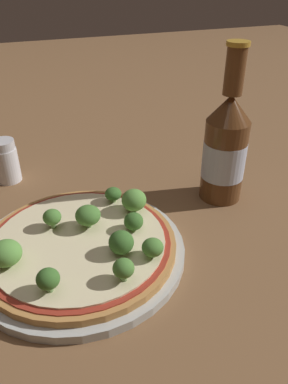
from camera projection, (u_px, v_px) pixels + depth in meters
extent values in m
plane|color=brown|center=(76.00, 241.00, 0.51)|extent=(3.00, 3.00, 0.00)
cylinder|color=#B2B7B2|center=(80.00, 251.00, 0.49)|extent=(0.27, 0.27, 0.01)
cylinder|color=#B77F42|center=(80.00, 245.00, 0.48)|extent=(0.25, 0.25, 0.01)
cylinder|color=maroon|center=(80.00, 241.00, 0.48)|extent=(0.23, 0.23, 0.00)
cylinder|color=beige|center=(80.00, 241.00, 0.48)|extent=(0.22, 0.22, 0.00)
cylinder|color=#6B8E51|center=(53.00, 224.00, 0.49)|extent=(0.01, 0.01, 0.01)
ellipsoid|color=#477A33|center=(52.00, 217.00, 0.49)|extent=(0.02, 0.02, 0.02)
cylinder|color=#6B8E51|center=(122.00, 250.00, 0.45)|extent=(0.01, 0.01, 0.01)
ellipsoid|color=#386628|center=(121.00, 242.00, 0.45)|extent=(0.03, 0.03, 0.03)
cylinder|color=#6B8E51|center=(50.00, 287.00, 0.40)|extent=(0.01, 0.01, 0.01)
ellipsoid|color=#386628|center=(48.00, 279.00, 0.39)|extent=(0.03, 0.03, 0.02)
cylinder|color=#6B8E51|center=(134.00, 227.00, 0.49)|extent=(0.01, 0.01, 0.01)
ellipsoid|color=#386628|center=(134.00, 221.00, 0.49)|extent=(0.03, 0.03, 0.02)
cylinder|color=#6B8E51|center=(8.00, 261.00, 0.43)|extent=(0.01, 0.01, 0.01)
ellipsoid|color=#568E3D|center=(6.00, 253.00, 0.43)|extent=(0.04, 0.04, 0.03)
cylinder|color=#6B8E51|center=(124.00, 276.00, 0.41)|extent=(0.01, 0.01, 0.01)
ellipsoid|color=#477A33|center=(123.00, 268.00, 0.41)|extent=(0.02, 0.02, 0.02)
cylinder|color=#6B8E51|center=(89.00, 223.00, 0.49)|extent=(0.01, 0.01, 0.01)
ellipsoid|color=#477A33|center=(88.00, 215.00, 0.49)|extent=(0.03, 0.03, 0.03)
cylinder|color=#6B8E51|center=(113.00, 199.00, 0.55)|extent=(0.01, 0.01, 0.01)
ellipsoid|color=#386628|center=(113.00, 194.00, 0.54)|extent=(0.02, 0.02, 0.02)
cylinder|color=#6B8E51|center=(153.00, 254.00, 0.45)|extent=(0.01, 0.01, 0.01)
ellipsoid|color=#477A33|center=(153.00, 247.00, 0.44)|extent=(0.03, 0.03, 0.02)
cylinder|color=#6B8E51|center=(134.00, 208.00, 0.53)|extent=(0.01, 0.01, 0.01)
ellipsoid|color=#568E3D|center=(134.00, 200.00, 0.52)|extent=(0.03, 0.03, 0.03)
cylinder|color=#563319|center=(224.00, 161.00, 0.58)|extent=(0.07, 0.07, 0.13)
cylinder|color=#B2BCD1|center=(224.00, 159.00, 0.57)|extent=(0.07, 0.07, 0.06)
cone|color=#563319|center=(230.00, 108.00, 0.53)|extent=(0.07, 0.07, 0.04)
cylinder|color=#563319|center=(235.00, 71.00, 0.50)|extent=(0.03, 0.03, 0.06)
cylinder|color=#B7892D|center=(238.00, 43.00, 0.48)|extent=(0.03, 0.03, 0.01)
cylinder|color=silver|center=(7.00, 165.00, 0.64)|extent=(0.04, 0.04, 0.06)
cylinder|color=silver|center=(2.00, 145.00, 0.62)|extent=(0.04, 0.04, 0.01)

